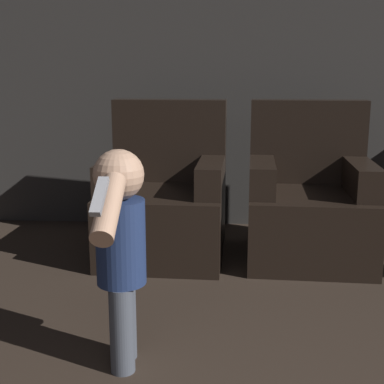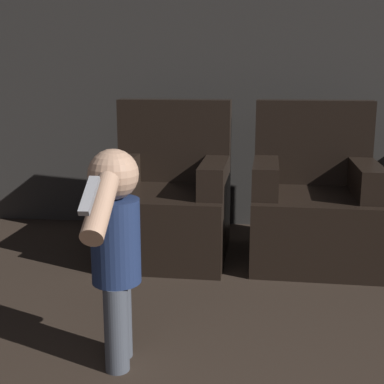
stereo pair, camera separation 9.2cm
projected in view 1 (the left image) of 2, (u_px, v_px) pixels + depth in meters
wall_back at (196, 61)px, 4.13m from camera, size 8.40×0.05×2.60m
armchair_left at (165, 203)px, 3.60m from camera, size 0.82×0.84×1.03m
armchair_right at (309, 205)px, 3.55m from camera, size 0.83×0.85×1.03m
person_toddler at (120, 243)px, 2.16m from camera, size 0.20×0.63×0.93m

